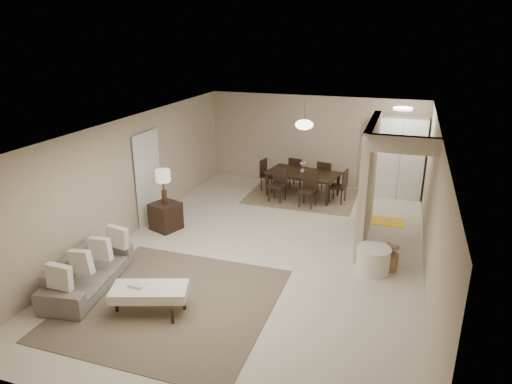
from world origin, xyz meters
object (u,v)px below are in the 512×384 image
(pantry_cabinet, at_px, (400,158))
(sofa, at_px, (88,272))
(side_table, at_px, (166,216))
(wicker_basket, at_px, (388,261))
(round_pouf, at_px, (373,260))
(ottoman_bench, at_px, (149,292))
(dining_table, at_px, (302,185))

(pantry_cabinet, bearing_deg, sofa, -126.75)
(side_table, xyz_separation_m, wicker_basket, (4.76, -0.30, -0.15))
(pantry_cabinet, distance_m, wicker_basket, 4.25)
(round_pouf, bearing_deg, ottoman_bench, -143.45)
(sofa, distance_m, dining_table, 6.10)
(sofa, relative_size, dining_table, 1.06)
(ottoman_bench, xyz_separation_m, dining_table, (1.05, 5.90, -0.01))
(pantry_cabinet, xyz_separation_m, wicker_basket, (0.01, -4.15, -0.90))
(ottoman_bench, distance_m, side_table, 3.17)
(dining_table, bearing_deg, ottoman_bench, -90.63)
(pantry_cabinet, xyz_separation_m, ottoman_bench, (-3.43, -6.73, -0.71))
(pantry_cabinet, height_order, wicker_basket, pantry_cabinet)
(side_table, distance_m, round_pouf, 4.54)
(sofa, xyz_separation_m, wicker_basket, (4.81, 2.28, -0.14))
(side_table, bearing_deg, sofa, -91.11)
(sofa, relative_size, ottoman_bench, 1.54)
(pantry_cabinet, bearing_deg, dining_table, -160.91)
(pantry_cabinet, relative_size, ottoman_bench, 1.64)
(round_pouf, bearing_deg, pantry_cabinet, 86.79)
(ottoman_bench, relative_size, side_table, 2.11)
(wicker_basket, bearing_deg, ottoman_bench, -143.18)
(round_pouf, xyz_separation_m, dining_table, (-2.14, 3.54, 0.09))
(pantry_cabinet, height_order, sofa, pantry_cabinet)
(side_table, height_order, wicker_basket, side_table)
(ottoman_bench, xyz_separation_m, wicker_basket, (3.44, 2.58, -0.18))
(round_pouf, height_order, wicker_basket, round_pouf)
(ottoman_bench, distance_m, wicker_basket, 4.31)
(ottoman_bench, height_order, side_table, side_table)
(round_pouf, xyz_separation_m, wicker_basket, (0.26, 0.22, -0.09))
(dining_table, bearing_deg, pantry_cabinet, 28.54)
(side_table, bearing_deg, wicker_basket, -3.60)
(side_table, bearing_deg, round_pouf, -6.54)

